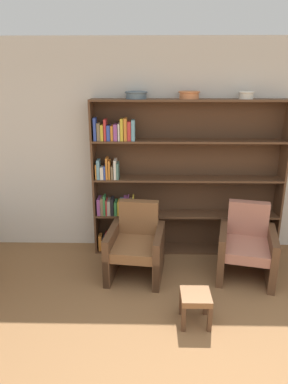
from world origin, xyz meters
name	(u,v)px	position (x,y,z in m)	size (l,w,h in m)	color
wall_back	(200,149)	(0.00, 2.68, 1.38)	(12.00, 0.06, 2.75)	silver
bookshelf	(170,181)	(-0.39, 2.52, 0.99)	(2.45, 0.30, 2.03)	brown
bowl_stoneware	(136,95)	(-0.83, 2.49, 2.08)	(0.27, 0.27, 0.09)	slate
bowl_terracotta	(189,94)	(-0.19, 2.49, 2.08)	(0.26, 0.26, 0.09)	#C67547
bowl_copper	(246,95)	(0.49, 2.49, 2.08)	(0.19, 0.19, 0.09)	silver
armchair_leather	(136,245)	(-0.82, 1.89, 0.37)	(0.72, 0.75, 0.85)	brown
armchair_cushioned	(246,246)	(0.50, 1.89, 0.37)	(0.78, 0.81, 0.85)	brown
footstool	(196,300)	(-0.21, 1.00, 0.25)	(0.29, 0.29, 0.32)	brown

